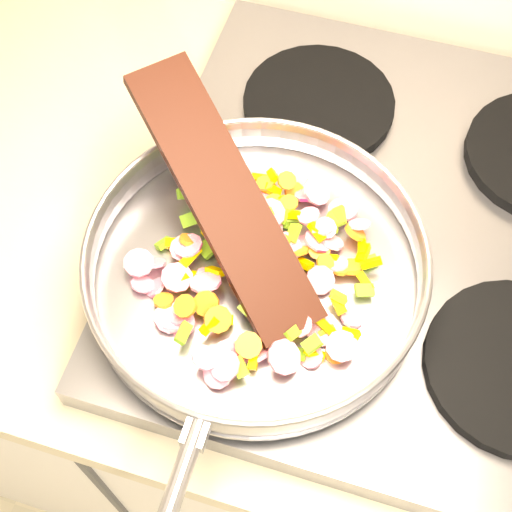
# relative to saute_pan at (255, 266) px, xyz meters

# --- Properties ---
(cooktop) EXTENTS (0.60, 0.60, 0.04)m
(cooktop) POSITION_rel_saute_pan_xyz_m (0.14, 0.13, -0.06)
(cooktop) COLOR #939399
(cooktop) RESTS_ON counter_top
(grate_fl) EXTENTS (0.19, 0.19, 0.02)m
(grate_fl) POSITION_rel_saute_pan_xyz_m (0.00, -0.01, -0.04)
(grate_fl) COLOR black
(grate_fl) RESTS_ON cooktop
(grate_bl) EXTENTS (0.19, 0.19, 0.02)m
(grate_bl) POSITION_rel_saute_pan_xyz_m (0.00, 0.27, -0.04)
(grate_bl) COLOR black
(grate_bl) RESTS_ON cooktop
(saute_pan) EXTENTS (0.39, 0.56, 0.05)m
(saute_pan) POSITION_rel_saute_pan_xyz_m (0.00, 0.00, 0.00)
(saute_pan) COLOR #9E9EA5
(saute_pan) RESTS_ON grate_fl
(vegetable_heap) EXTENTS (0.27, 0.27, 0.05)m
(vegetable_heap) POSITION_rel_saute_pan_xyz_m (0.01, 0.01, -0.01)
(vegetable_heap) COLOR #DD154E
(vegetable_heap) RESTS_ON saute_pan
(wooden_spatula) EXTENTS (0.27, 0.26, 0.12)m
(wooden_spatula) POSITION_rel_saute_pan_xyz_m (-0.05, 0.04, 0.05)
(wooden_spatula) COLOR black
(wooden_spatula) RESTS_ON saute_pan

